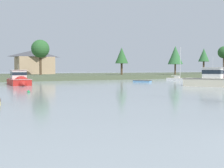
% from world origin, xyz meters
% --- Properties ---
extents(sailboat_white, '(4.30, 6.06, 8.92)m').
position_xyz_m(sailboat_white, '(41.69, 52.55, 0.19)').
color(sailboat_white, white).
rests_on(sailboat_white, ground).
extents(dinghy_skyblue, '(3.41, 4.13, 0.68)m').
position_xyz_m(dinghy_skyblue, '(25.59, 45.97, 0.17)').
color(dinghy_skyblue, '#669ECC').
rests_on(dinghy_skyblue, ground).
extents(cruiser_cream, '(7.25, 9.94, 5.88)m').
position_xyz_m(cruiser_cream, '(27.28, 27.64, 0.70)').
color(cruiser_cream, beige).
rests_on(cruiser_cream, ground).
extents(cruiser_red, '(3.86, 10.65, 4.93)m').
position_xyz_m(cruiser_red, '(0.56, 48.63, 0.58)').
color(cruiser_red, '#B2231E').
rests_on(cruiser_red, ground).
extents(cruiser_maroon, '(9.33, 7.04, 5.13)m').
position_xyz_m(cruiser_maroon, '(42.39, 38.94, 0.72)').
color(cruiser_maroon, maroon).
rests_on(cruiser_maroon, ground).
extents(mooring_buoy_green, '(0.35, 0.35, 0.40)m').
position_xyz_m(mooring_buoy_green, '(-2.32, 30.60, 0.06)').
color(mooring_buoy_green, '#1E8C47').
rests_on(mooring_buoy_green, ground).
extents(shore_tree_right, '(3.86, 3.86, 8.14)m').
position_xyz_m(shore_tree_right, '(35.23, 70.07, 6.83)').
color(shore_tree_right, brown).
rests_on(shore_tree_right, far_shore_bank).
extents(shore_tree_center_left, '(4.63, 4.63, 8.87)m').
position_xyz_m(shore_tree_center_left, '(51.57, 64.86, 7.14)').
color(shore_tree_center_left, brown).
rests_on(shore_tree_center_left, far_shore_bank).
extents(shore_tree_center_right, '(4.11, 4.11, 9.62)m').
position_xyz_m(shore_tree_center_right, '(75.86, 76.06, 8.12)').
color(shore_tree_center_right, brown).
rests_on(shore_tree_center_right, far_shore_bank).
extents(shore_tree_far_left, '(5.27, 5.27, 10.28)m').
position_xyz_m(shore_tree_far_left, '(13.63, 80.34, 8.69)').
color(shore_tree_far_left, brown).
rests_on(shore_tree_far_left, far_shore_bank).
extents(shore_tree_inland_c, '(5.59, 5.59, 12.21)m').
position_xyz_m(shore_tree_inland_c, '(101.37, 87.91, 10.41)').
color(shore_tree_inland_c, brown).
rests_on(shore_tree_inland_c, far_shore_bank).
extents(cottage_behind_trees, '(12.81, 8.31, 8.20)m').
position_xyz_m(cottage_behind_trees, '(15.79, 94.72, 5.37)').
color(cottage_behind_trees, tan).
rests_on(cottage_behind_trees, far_shore_bank).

